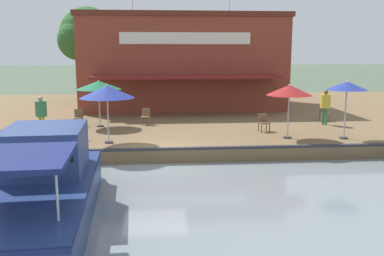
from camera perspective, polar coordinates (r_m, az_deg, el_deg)
ground_plane at (r=16.87m, az=-5.04°, el=-5.05°), size 220.00×220.00×0.00m
quay_deck at (r=27.58m, az=-5.04°, el=1.67°), size 22.00×56.00×0.60m
quay_edge_fender at (r=16.80m, az=-5.08°, el=-2.82°), size 0.20×50.40×0.10m
waterfront_restaurant at (r=29.87m, az=-1.38°, el=8.90°), size 9.28×13.38×8.08m
patio_umbrella_mid_patio_right at (r=22.11m, az=-12.34°, el=5.60°), size 2.27×2.27×2.37m
patio_umbrella_by_entrance at (r=19.19m, az=12.84°, el=4.94°), size 2.00×2.00×2.41m
patio_umbrella_back_row at (r=19.79m, az=19.97°, el=5.28°), size 1.73×1.73×2.56m
patio_umbrella_mid_patio_left at (r=18.06m, az=-11.26°, el=4.76°), size 2.27×2.27×2.47m
cafe_chair_facing_river at (r=20.83m, az=9.51°, el=0.86°), size 0.49×0.49×0.85m
cafe_chair_far_corner_seat at (r=24.69m, az=17.23°, el=2.03°), size 0.44×0.44×0.85m
cafe_chair_mid_patio at (r=22.54m, az=-6.19°, el=1.67°), size 0.49×0.49×0.85m
cafe_chair_under_first_umbrella at (r=22.79m, az=-14.88°, el=1.48°), size 0.47×0.47×0.85m
person_near_entrance at (r=20.70m, az=-19.49°, el=2.24°), size 0.51×0.51×1.81m
person_mid_patio at (r=23.32m, az=17.36°, el=3.25°), size 0.52×0.52×1.83m
motorboat_distant_upstream at (r=12.38m, az=-19.02°, el=-7.13°), size 8.54×3.00×2.32m
tree_upstream_bank at (r=35.32m, az=-14.04°, el=11.76°), size 4.60×4.38×7.20m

